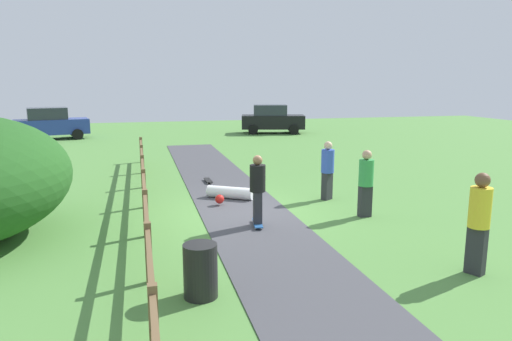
{
  "coord_description": "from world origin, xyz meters",
  "views": [
    {
      "loc": [
        -2.67,
        -11.81,
        3.48
      ],
      "look_at": [
        0.5,
        0.81,
        1.0
      ],
      "focal_mm": 32.98,
      "sensor_mm": 36.0,
      "label": 1
    }
  ],
  "objects_px": {
    "parked_car_blue": "(51,124)",
    "bystander_yellow": "(479,218)",
    "skateboard_loose": "(208,180)",
    "parked_car_black": "(272,119)",
    "bystander_green": "(366,180)",
    "bystander_blue": "(328,168)",
    "skater_fallen": "(229,193)",
    "skater_riding": "(258,187)",
    "trash_bin": "(200,271)"
  },
  "relations": [
    {
      "from": "skater_riding",
      "to": "bystander_blue",
      "type": "xyz_separation_m",
      "value": [
        2.66,
        2.08,
        -0.02
      ]
    },
    {
      "from": "trash_bin",
      "to": "parked_car_black",
      "type": "xyz_separation_m",
      "value": [
        7.95,
        23.44,
        0.51
      ]
    },
    {
      "from": "parked_car_black",
      "to": "bystander_green",
      "type": "bearing_deg",
      "value": -99.12
    },
    {
      "from": "trash_bin",
      "to": "parked_car_black",
      "type": "relative_size",
      "value": 0.2
    },
    {
      "from": "bystander_blue",
      "to": "skater_fallen",
      "type": "bearing_deg",
      "value": 166.67
    },
    {
      "from": "trash_bin",
      "to": "skater_fallen",
      "type": "distance_m",
      "value": 6.42
    },
    {
      "from": "trash_bin",
      "to": "skater_fallen",
      "type": "relative_size",
      "value": 0.65
    },
    {
      "from": "trash_bin",
      "to": "bystander_blue",
      "type": "bearing_deg",
      "value": 50.84
    },
    {
      "from": "bystander_green",
      "to": "parked_car_blue",
      "type": "relative_size",
      "value": 0.39
    },
    {
      "from": "trash_bin",
      "to": "bystander_yellow",
      "type": "height_order",
      "value": "bystander_yellow"
    },
    {
      "from": "trash_bin",
      "to": "skateboard_loose",
      "type": "height_order",
      "value": "trash_bin"
    },
    {
      "from": "bystander_blue",
      "to": "parked_car_black",
      "type": "bearing_deg",
      "value": 79.11
    },
    {
      "from": "bystander_blue",
      "to": "bystander_green",
      "type": "relative_size",
      "value": 1.0
    },
    {
      "from": "skater_fallen",
      "to": "parked_car_black",
      "type": "bearing_deg",
      "value": 69.99
    },
    {
      "from": "parked_car_blue",
      "to": "bystander_blue",
      "type": "bearing_deg",
      "value": -59.56
    },
    {
      "from": "skater_riding",
      "to": "parked_car_black",
      "type": "height_order",
      "value": "parked_car_black"
    },
    {
      "from": "skater_riding",
      "to": "parked_car_black",
      "type": "distance_m",
      "value": 20.92
    },
    {
      "from": "skateboard_loose",
      "to": "bystander_yellow",
      "type": "bearing_deg",
      "value": -68.23
    },
    {
      "from": "bystander_yellow",
      "to": "skateboard_loose",
      "type": "bearing_deg",
      "value": 111.77
    },
    {
      "from": "parked_car_blue",
      "to": "bystander_yellow",
      "type": "bearing_deg",
      "value": -65.07
    },
    {
      "from": "bystander_yellow",
      "to": "parked_car_blue",
      "type": "distance_m",
      "value": 26.14
    },
    {
      "from": "bystander_green",
      "to": "parked_car_black",
      "type": "xyz_separation_m",
      "value": [
        3.18,
        19.84,
        -0.01
      ]
    },
    {
      "from": "bystander_yellow",
      "to": "parked_car_blue",
      "type": "height_order",
      "value": "parked_car_blue"
    },
    {
      "from": "skater_riding",
      "to": "skateboard_loose",
      "type": "relative_size",
      "value": 2.16
    },
    {
      "from": "bystander_yellow",
      "to": "parked_car_blue",
      "type": "relative_size",
      "value": 0.42
    },
    {
      "from": "trash_bin",
      "to": "skateboard_loose",
      "type": "xyz_separation_m",
      "value": [
        1.4,
        8.73,
        -0.36
      ]
    },
    {
      "from": "bystander_yellow",
      "to": "parked_car_black",
      "type": "relative_size",
      "value": 0.42
    },
    {
      "from": "skateboard_loose",
      "to": "bystander_blue",
      "type": "bearing_deg",
      "value": -46.01
    },
    {
      "from": "bystander_blue",
      "to": "parked_car_blue",
      "type": "xyz_separation_m",
      "value": [
        -10.52,
        17.9,
        -0.01
      ]
    },
    {
      "from": "skater_riding",
      "to": "skater_fallen",
      "type": "height_order",
      "value": "skater_riding"
    },
    {
      "from": "skater_riding",
      "to": "parked_car_blue",
      "type": "relative_size",
      "value": 0.39
    },
    {
      "from": "skateboard_loose",
      "to": "parked_car_black",
      "type": "distance_m",
      "value": 16.12
    },
    {
      "from": "trash_bin",
      "to": "bystander_yellow",
      "type": "bearing_deg",
      "value": -3.21
    },
    {
      "from": "skater_riding",
      "to": "skateboard_loose",
      "type": "xyz_separation_m",
      "value": [
        -0.43,
        5.29,
        -0.9
      ]
    },
    {
      "from": "trash_bin",
      "to": "bystander_blue",
      "type": "distance_m",
      "value": 7.14
    },
    {
      "from": "trash_bin",
      "to": "parked_car_blue",
      "type": "height_order",
      "value": "parked_car_blue"
    },
    {
      "from": "skateboard_loose",
      "to": "parked_car_black",
      "type": "bearing_deg",
      "value": 66.03
    },
    {
      "from": "skateboard_loose",
      "to": "parked_car_black",
      "type": "height_order",
      "value": "parked_car_black"
    },
    {
      "from": "skater_fallen",
      "to": "parked_car_blue",
      "type": "relative_size",
      "value": 0.31
    },
    {
      "from": "skater_riding",
      "to": "parked_car_black",
      "type": "xyz_separation_m",
      "value": [
        6.11,
        20.0,
        -0.03
      ]
    },
    {
      "from": "skater_fallen",
      "to": "skateboard_loose",
      "type": "relative_size",
      "value": 1.73
    },
    {
      "from": "skater_riding",
      "to": "bystander_green",
      "type": "distance_m",
      "value": 2.93
    },
    {
      "from": "skateboard_loose",
      "to": "bystander_yellow",
      "type": "height_order",
      "value": "bystander_yellow"
    },
    {
      "from": "bystander_blue",
      "to": "parked_car_black",
      "type": "height_order",
      "value": "parked_car_black"
    },
    {
      "from": "skater_fallen",
      "to": "parked_car_blue",
      "type": "bearing_deg",
      "value": 114.03
    },
    {
      "from": "trash_bin",
      "to": "skateboard_loose",
      "type": "relative_size",
      "value": 1.12
    },
    {
      "from": "skater_fallen",
      "to": "bystander_green",
      "type": "relative_size",
      "value": 0.79
    },
    {
      "from": "skater_fallen",
      "to": "parked_car_blue",
      "type": "height_order",
      "value": "parked_car_blue"
    },
    {
      "from": "trash_bin",
      "to": "skateboard_loose",
      "type": "distance_m",
      "value": 8.85
    },
    {
      "from": "bystander_yellow",
      "to": "parked_car_black",
      "type": "distance_m",
      "value": 23.91
    }
  ]
}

